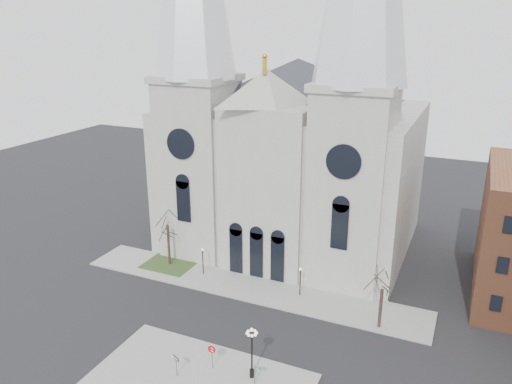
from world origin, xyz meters
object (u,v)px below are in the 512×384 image
at_px(street_name_sign, 255,372).
at_px(stop_sign, 212,352).
at_px(one_way_sign, 176,362).
at_px(globe_lamp, 252,347).

bearing_deg(street_name_sign, stop_sign, 179.75).
bearing_deg(one_way_sign, stop_sign, 66.43).
bearing_deg(one_way_sign, globe_lamp, 46.98).
xyz_separation_m(globe_lamp, one_way_sign, (-5.78, -2.43, -1.60)).
distance_m(stop_sign, globe_lamp, 3.77).
bearing_deg(street_name_sign, one_way_sign, -160.69).
height_order(one_way_sign, street_name_sign, one_way_sign).
height_order(stop_sign, globe_lamp, globe_lamp).
bearing_deg(one_way_sign, street_name_sign, 39.12).
height_order(stop_sign, street_name_sign, stop_sign).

